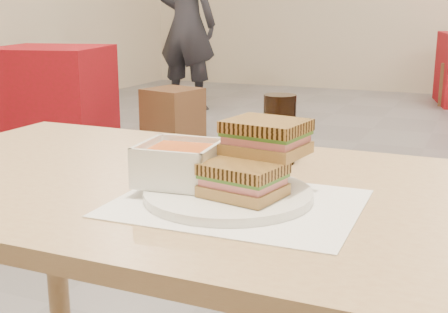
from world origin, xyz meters
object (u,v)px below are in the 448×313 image
at_px(bg_table_0, 52,93).
at_px(bg_chair_0l, 72,105).
at_px(panini_lower, 243,179).
at_px(main_table, 186,242).
at_px(cola_glass, 279,129).
at_px(soup_bowl, 180,165).
at_px(patron_a, 186,24).
at_px(plate, 228,194).
at_px(bg_chair_0r, 173,115).

relative_size(bg_table_0, bg_chair_0l, 2.15).
bearing_deg(panini_lower, main_table, 148.44).
bearing_deg(main_table, bg_chair_0l, 130.01).
relative_size(panini_lower, bg_table_0, 0.13).
height_order(main_table, panini_lower, panini_lower).
xyz_separation_m(cola_glass, bg_chair_0l, (-2.88, 3.12, -0.59)).
height_order(soup_bowl, patron_a, patron_a).
bearing_deg(panini_lower, plate, 149.68).
bearing_deg(soup_bowl, bg_table_0, 131.89).
relative_size(soup_bowl, panini_lower, 1.03).
bearing_deg(patron_a, bg_table_0, -102.02).
xyz_separation_m(soup_bowl, bg_chair_0l, (-2.79, 3.36, -0.57)).
xyz_separation_m(main_table, bg_chair_0r, (-1.78, 3.27, -0.42)).
distance_m(main_table, panini_lower, 0.23).
bearing_deg(plate, panini_lower, -30.32).
relative_size(main_table, bg_chair_0r, 2.64).
xyz_separation_m(plate, patron_a, (-2.49, 4.80, 0.12)).
distance_m(main_table, bg_chair_0l, 4.33).
bearing_deg(soup_bowl, bg_chair_0r, 118.35).
xyz_separation_m(panini_lower, bg_table_0, (-2.89, 3.11, -0.42)).
height_order(main_table, soup_bowl, soup_bowl).
distance_m(main_table, plate, 0.18).
distance_m(main_table, bg_chair_0r, 3.74).
relative_size(panini_lower, patron_a, 0.07).
distance_m(soup_bowl, panini_lower, 0.12).
height_order(plate, soup_bowl, soup_bowl).
distance_m(panini_lower, bg_table_0, 4.27).
height_order(soup_bowl, panini_lower, soup_bowl).
bearing_deg(bg_chair_0r, panini_lower, -60.25).
bearing_deg(panini_lower, bg_chair_0l, 130.69).
bearing_deg(bg_chair_0r, patron_a, 112.58).
bearing_deg(soup_bowl, cola_glass, 70.17).
xyz_separation_m(bg_table_0, bg_chair_0r, (0.97, 0.24, -0.16)).
relative_size(main_table, bg_table_0, 1.20).
xyz_separation_m(main_table, patron_a, (-2.38, 4.73, 0.24)).
relative_size(plate, panini_lower, 2.06).
bearing_deg(bg_chair_0l, cola_glass, -47.25).
bearing_deg(plate, cola_glass, 90.11).
height_order(main_table, cola_glass, cola_glass).
bearing_deg(bg_chair_0l, patron_a, 74.90).
bearing_deg(panini_lower, cola_glass, 96.90).
xyz_separation_m(bg_chair_0l, bg_chair_0r, (0.99, -0.03, -0.01)).
height_order(cola_glass, bg_chair_0l, cola_glass).
relative_size(plate, soup_bowl, 2.00).
relative_size(cola_glass, bg_chair_0l, 0.29).
bearing_deg(soup_bowl, panini_lower, -12.19).
xyz_separation_m(panini_lower, bg_chair_0r, (-1.92, 3.36, -0.58)).
relative_size(panini_lower, cola_glass, 0.97).
xyz_separation_m(plate, bg_chair_0l, (-2.88, 3.37, -0.53)).
height_order(plate, panini_lower, panini_lower).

